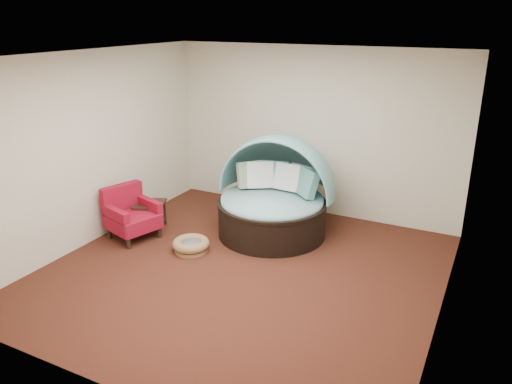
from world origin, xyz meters
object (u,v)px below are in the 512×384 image
at_px(pet_basket, 191,245).
at_px(red_armchair, 131,214).
at_px(canopy_daybed, 275,189).
at_px(side_table, 150,212).

bearing_deg(pet_basket, red_armchair, 179.28).
bearing_deg(canopy_daybed, red_armchair, -152.90).
bearing_deg(pet_basket, canopy_daybed, 56.16).
xyz_separation_m(canopy_daybed, red_armchair, (-1.88, -1.16, -0.35)).
distance_m(canopy_daybed, pet_basket, 1.54).
bearing_deg(red_armchair, side_table, 97.90).
xyz_separation_m(pet_basket, side_table, (-1.03, 0.39, 0.19)).
height_order(red_armchair, side_table, red_armchair).
height_order(canopy_daybed, red_armchair, canopy_daybed).
distance_m(canopy_daybed, red_armchair, 2.23).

